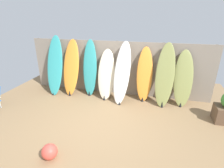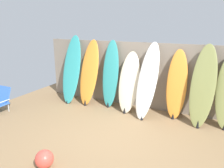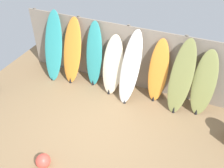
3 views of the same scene
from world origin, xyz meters
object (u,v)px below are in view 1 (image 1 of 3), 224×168
(surfboard_orange_1, at_px, (71,68))
(surfboard_olive_6, at_px, (165,76))
(beach_ball, at_px, (50,152))
(surfboard_orange_5, at_px, (145,75))
(surfboard_olive_7, at_px, (183,79))
(surfboard_teal_2, at_px, (90,69))
(surfboard_cream_3, at_px, (106,75))
(surfboard_teal_0, at_px, (55,66))
(surfboard_white_4, at_px, (122,73))

(surfboard_orange_1, distance_m, surfboard_olive_6, 3.05)
(surfboard_olive_6, height_order, beach_ball, surfboard_olive_6)
(surfboard_orange_5, bearing_deg, surfboard_olive_7, -2.32)
(surfboard_teal_2, height_order, beach_ball, surfboard_teal_2)
(surfboard_olive_6, distance_m, beach_ball, 3.63)
(surfboard_orange_1, xyz_separation_m, surfboard_olive_7, (3.58, 0.05, -0.10))
(surfboard_orange_5, xyz_separation_m, beach_ball, (-1.52, -3.00, -0.68))
(surfboard_olive_7, relative_size, beach_ball, 5.44)
(surfboard_teal_2, bearing_deg, surfboard_orange_5, 0.88)
(surfboard_olive_6, bearing_deg, surfboard_teal_2, 176.88)
(surfboard_teal_2, height_order, surfboard_orange_5, surfboard_teal_2)
(surfboard_teal_2, xyz_separation_m, surfboard_orange_5, (1.80, 0.03, -0.08))
(surfboard_teal_2, xyz_separation_m, surfboard_olive_6, (2.40, -0.13, 0.00))
(surfboard_orange_1, relative_size, surfboard_olive_7, 1.12)
(surfboard_cream_3, height_order, beach_ball, surfboard_cream_3)
(surfboard_orange_5, bearing_deg, beach_ball, -116.80)
(surfboard_teal_0, relative_size, surfboard_teal_2, 1.05)
(surfboard_cream_3, xyz_separation_m, beach_ball, (-0.31, -2.89, -0.63))
(surfboard_cream_3, bearing_deg, surfboard_orange_1, 179.11)
(surfboard_olive_7, distance_m, beach_ball, 4.03)
(surfboard_teal_2, distance_m, surfboard_olive_7, 2.94)
(surfboard_orange_1, bearing_deg, surfboard_teal_0, -173.90)
(surfboard_teal_0, distance_m, surfboard_olive_6, 3.61)
(surfboard_orange_5, xyz_separation_m, surfboard_olive_7, (1.14, -0.05, -0.02))
(surfboard_cream_3, relative_size, surfboard_olive_6, 0.85)
(surfboard_olive_6, bearing_deg, surfboard_white_4, -176.13)
(surfboard_teal_0, height_order, surfboard_olive_6, surfboard_teal_0)
(surfboard_teal_2, height_order, surfboard_olive_7, surfboard_teal_2)
(surfboard_teal_2, bearing_deg, beach_ball, -84.64)
(surfboard_teal_2, height_order, surfboard_olive_6, surfboard_olive_6)
(surfboard_olive_7, bearing_deg, surfboard_olive_6, -168.21)
(surfboard_teal_0, distance_m, surfboard_teal_2, 1.23)
(surfboard_white_4, relative_size, surfboard_olive_6, 1.00)
(surfboard_cream_3, bearing_deg, surfboard_teal_2, 171.41)
(surfboard_orange_5, bearing_deg, surfboard_teal_2, -179.12)
(surfboard_teal_2, height_order, surfboard_white_4, surfboard_white_4)
(surfboard_orange_5, distance_m, beach_ball, 3.43)
(surfboard_white_4, xyz_separation_m, surfboard_olive_7, (1.81, 0.20, -0.10))
(surfboard_white_4, height_order, surfboard_olive_7, surfboard_white_4)
(surfboard_teal_0, bearing_deg, surfboard_cream_3, 1.31)
(surfboard_teal_0, bearing_deg, surfboard_orange_1, 6.10)
(surfboard_olive_7, height_order, beach_ball, surfboard_olive_7)
(surfboard_teal_0, height_order, surfboard_orange_1, surfboard_teal_0)
(surfboard_teal_2, bearing_deg, surfboard_olive_7, -0.36)
(surfboard_teal_0, height_order, surfboard_white_4, surfboard_teal_0)
(surfboard_teal_0, bearing_deg, surfboard_white_4, -2.10)
(surfboard_white_4, relative_size, beach_ball, 6.09)
(surfboard_teal_2, bearing_deg, surfboard_cream_3, -8.59)
(surfboard_orange_1, bearing_deg, surfboard_orange_5, 2.27)
(surfboard_white_4, bearing_deg, surfboard_cream_3, 166.72)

